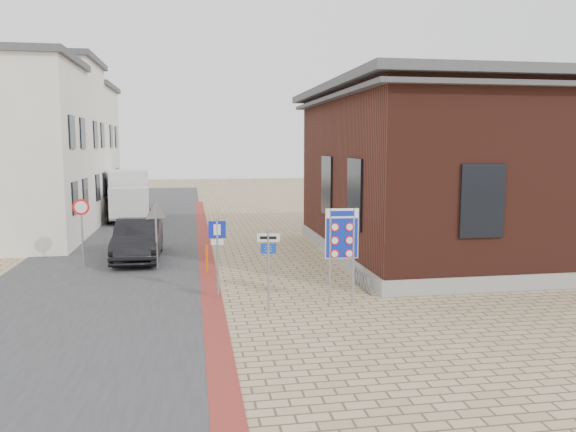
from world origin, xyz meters
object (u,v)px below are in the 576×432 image
object	(u,v)px
box_truck	(129,195)
parking_sign	(217,244)
sedan	(138,239)
bollard	(207,259)
border_sign	(342,236)
essen_sign	(268,257)

from	to	relation	value
box_truck	parking_sign	distance (m)	18.61
sedan	box_truck	xyz separation A→B (m)	(-1.61, 12.18, 0.71)
box_truck	sedan	bearing A→B (deg)	-88.14
bollard	border_sign	bearing A→B (deg)	-51.18
essen_sign	box_truck	bearing A→B (deg)	118.42
box_truck	border_sign	distance (m)	21.08
box_truck	parking_sign	world-z (taller)	box_truck
essen_sign	parking_sign	xyz separation A→B (m)	(-1.27, 1.81, 0.08)
sedan	border_sign	xyz separation A→B (m)	(6.19, -7.39, 1.16)
border_sign	bollard	size ratio (longest dim) A/B	2.70
parking_sign	essen_sign	bearing A→B (deg)	-51.73
border_sign	box_truck	bearing A→B (deg)	115.71
essen_sign	bollard	distance (m)	5.14
sedan	parking_sign	xyz separation A→B (m)	(2.82, -5.89, 0.77)
essen_sign	bollard	bearing A→B (deg)	119.96
essen_sign	border_sign	bearing A→B (deg)	20.83
bollard	box_truck	bearing A→B (deg)	105.49
border_sign	essen_sign	distance (m)	2.18
parking_sign	bollard	bearing A→B (deg)	97.82
parking_sign	box_truck	bearing A→B (deg)	106.89
box_truck	bollard	world-z (taller)	box_truck
sedan	box_truck	world-z (taller)	box_truck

